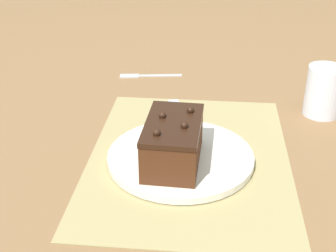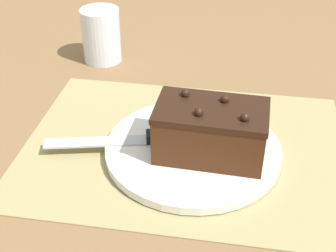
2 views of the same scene
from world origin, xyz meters
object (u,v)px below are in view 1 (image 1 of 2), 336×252
at_px(cake_plate, 181,157).
at_px(drinking_glass, 324,91).
at_px(serving_knife, 184,131).
at_px(chocolate_cake, 173,142).
at_px(dessert_fork, 145,75).

bearing_deg(cake_plate, drinking_glass, 127.62).
bearing_deg(serving_knife, chocolate_cake, -110.13).
distance_m(drinking_glass, dessert_fork, 0.42).
relative_size(cake_plate, dessert_fork, 1.63).
xyz_separation_m(drinking_glass, dessert_fork, (-0.16, -0.38, -0.05)).
bearing_deg(chocolate_cake, drinking_glass, 129.50).
distance_m(chocolate_cake, serving_knife, 0.10).
bearing_deg(drinking_glass, chocolate_cake, -50.50).
height_order(cake_plate, serving_knife, serving_knife).
bearing_deg(drinking_glass, cake_plate, -52.38).
height_order(chocolate_cake, drinking_glass, drinking_glass).
height_order(serving_knife, drinking_glass, drinking_glass).
bearing_deg(cake_plate, dessert_fork, -163.10).
relative_size(cake_plate, serving_knife, 1.17).
bearing_deg(drinking_glass, dessert_fork, -113.14).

